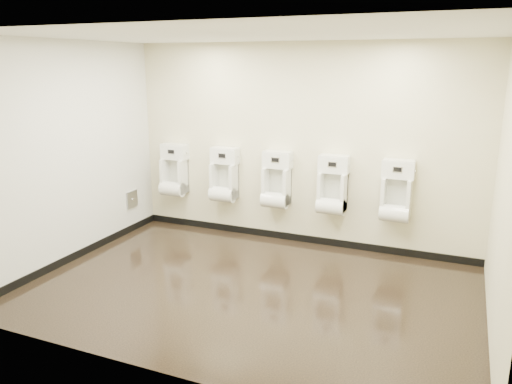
% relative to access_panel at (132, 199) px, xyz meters
% --- Properties ---
extents(ground, '(5.00, 3.50, 0.00)m').
position_rel_access_panel_xyz_m(ground, '(2.48, -1.20, -0.50)').
color(ground, black).
rests_on(ground, ground).
extents(ceiling, '(5.00, 3.50, 0.00)m').
position_rel_access_panel_xyz_m(ceiling, '(2.48, -1.20, 2.30)').
color(ceiling, silver).
extents(back_wall, '(5.00, 0.02, 2.80)m').
position_rel_access_panel_xyz_m(back_wall, '(2.48, 0.55, 0.90)').
color(back_wall, beige).
rests_on(back_wall, ground).
extents(front_wall, '(5.00, 0.02, 2.80)m').
position_rel_access_panel_xyz_m(front_wall, '(2.48, -2.95, 0.90)').
color(front_wall, beige).
rests_on(front_wall, ground).
extents(left_wall, '(0.02, 3.50, 2.80)m').
position_rel_access_panel_xyz_m(left_wall, '(-0.02, -1.20, 0.90)').
color(left_wall, beige).
rests_on(left_wall, ground).
extents(right_wall, '(0.02, 3.50, 2.80)m').
position_rel_access_panel_xyz_m(right_wall, '(4.98, -1.20, 0.90)').
color(right_wall, beige).
rests_on(right_wall, ground).
extents(tile_overlay_left, '(0.01, 3.50, 2.80)m').
position_rel_access_panel_xyz_m(tile_overlay_left, '(-0.01, -1.20, 0.90)').
color(tile_overlay_left, silver).
rests_on(tile_overlay_left, ground).
extents(skirting_back, '(5.00, 0.02, 0.10)m').
position_rel_access_panel_xyz_m(skirting_back, '(2.48, 0.54, -0.45)').
color(skirting_back, black).
rests_on(skirting_back, ground).
extents(skirting_left, '(0.02, 3.50, 0.10)m').
position_rel_access_panel_xyz_m(skirting_left, '(-0.01, -1.20, -0.45)').
color(skirting_left, black).
rests_on(skirting_left, ground).
extents(access_panel, '(0.04, 0.25, 0.25)m').
position_rel_access_panel_xyz_m(access_panel, '(0.00, 0.00, 0.00)').
color(access_panel, '#9E9EA3').
rests_on(access_panel, left_wall).
extents(urinal_0, '(0.42, 0.31, 0.78)m').
position_rel_access_panel_xyz_m(urinal_0, '(0.51, 0.41, 0.36)').
color(urinal_0, silver).
rests_on(urinal_0, back_wall).
extents(urinal_1, '(0.42, 0.31, 0.78)m').
position_rel_access_panel_xyz_m(urinal_1, '(1.37, 0.41, 0.36)').
color(urinal_1, silver).
rests_on(urinal_1, back_wall).
extents(urinal_2, '(0.42, 0.31, 0.78)m').
position_rel_access_panel_xyz_m(urinal_2, '(2.20, 0.41, 0.36)').
color(urinal_2, silver).
rests_on(urinal_2, back_wall).
extents(urinal_3, '(0.42, 0.31, 0.78)m').
position_rel_access_panel_xyz_m(urinal_3, '(3.01, 0.41, 0.36)').
color(urinal_3, silver).
rests_on(urinal_3, back_wall).
extents(urinal_4, '(0.42, 0.31, 0.78)m').
position_rel_access_panel_xyz_m(urinal_4, '(3.85, 0.41, 0.36)').
color(urinal_4, silver).
rests_on(urinal_4, back_wall).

